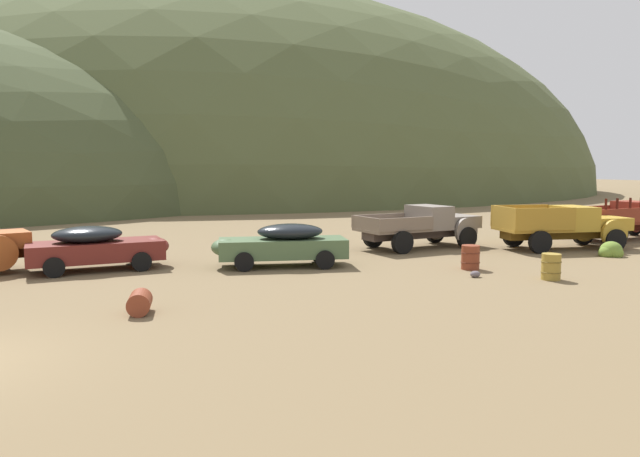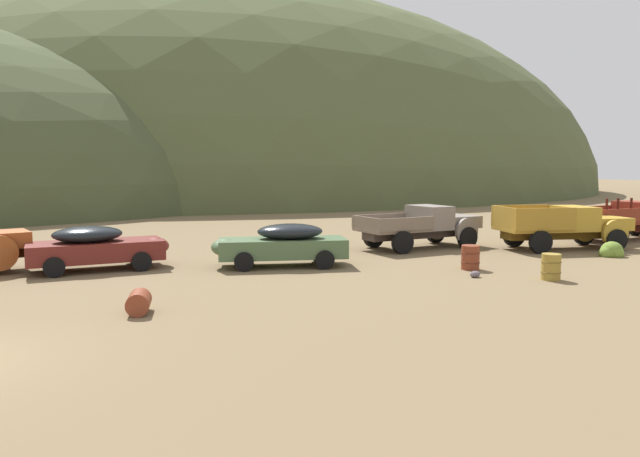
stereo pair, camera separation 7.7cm
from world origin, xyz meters
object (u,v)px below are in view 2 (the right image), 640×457
at_px(truck_primer_gray, 428,226).
at_px(truck_rust_red, 635,219).
at_px(oil_drum_tipped, 139,302).
at_px(car_oxblood, 100,247).
at_px(truck_mustard, 571,226).
at_px(oil_drum_spare, 551,267).
at_px(oil_drum_foreground, 470,257).
at_px(car_weathered_green, 279,244).

height_order(truck_primer_gray, truck_rust_red, truck_rust_red).
bearing_deg(truck_rust_red, oil_drum_tipped, -168.54).
relative_size(car_oxblood, oil_drum_tipped, 4.84).
xyz_separation_m(truck_mustard, oil_drum_tipped, (-19.01, -3.82, -0.73)).
height_order(truck_mustard, oil_drum_tipped, truck_mustard).
distance_m(car_oxblood, oil_drum_spare, 15.30).
bearing_deg(oil_drum_foreground, truck_mustard, 17.23).
xyz_separation_m(oil_drum_tipped, oil_drum_spare, (12.63, -1.12, 0.14)).
xyz_separation_m(truck_rust_red, oil_drum_spare, (-12.18, -6.17, -0.58)).
bearing_deg(oil_drum_spare, oil_drum_tipped, 174.93).
bearing_deg(truck_mustard, oil_drum_foreground, -148.30).
bearing_deg(oil_drum_foreground, car_weathered_green, 149.76).
relative_size(truck_primer_gray, oil_drum_tipped, 5.99).
bearing_deg(oil_drum_spare, truck_mustard, 37.76).
height_order(truck_mustard, truck_rust_red, truck_rust_red).
relative_size(oil_drum_tipped, oil_drum_spare, 1.16).
height_order(car_oxblood, oil_drum_tipped, car_oxblood).
bearing_deg(truck_primer_gray, car_oxblood, 176.58).
height_order(truck_primer_gray, oil_drum_spare, truck_primer_gray).
bearing_deg(truck_primer_gray, truck_rust_red, -12.05).
bearing_deg(truck_primer_gray, car_weathered_green, -169.30).
distance_m(truck_rust_red, oil_drum_tipped, 25.33).
height_order(oil_drum_foreground, oil_drum_tipped, oil_drum_foreground).
relative_size(oil_drum_foreground, oil_drum_tipped, 0.88).
distance_m(truck_primer_gray, oil_drum_tipped, 15.19).
relative_size(truck_primer_gray, truck_rust_red, 0.93).
distance_m(truck_mustard, truck_rust_red, 5.93).
bearing_deg(oil_drum_foreground, oil_drum_tipped, -172.57).
height_order(truck_mustard, oil_drum_spare, truck_mustard).
height_order(car_weathered_green, oil_drum_foreground, car_weathered_green).
distance_m(truck_rust_red, oil_drum_spare, 13.67).
distance_m(truck_primer_gray, oil_drum_spare, 8.06).
height_order(car_weathered_green, truck_rust_red, truck_rust_red).
bearing_deg(oil_drum_spare, truck_rust_red, 26.86).
bearing_deg(truck_primer_gray, truck_mustard, -31.97).
height_order(oil_drum_foreground, oil_drum_spare, oil_drum_foreground).
bearing_deg(car_oxblood, oil_drum_tipped, -87.54).
bearing_deg(car_weathered_green, truck_rust_red, -163.45).
relative_size(truck_mustard, truck_rust_red, 0.96).
xyz_separation_m(truck_primer_gray, oil_drum_spare, (-0.90, -7.99, -0.57)).
height_order(truck_primer_gray, truck_mustard, truck_mustard).
distance_m(car_oxblood, oil_drum_foreground, 13.09).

